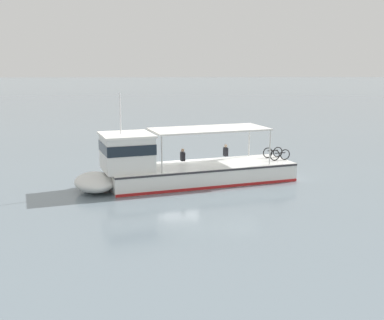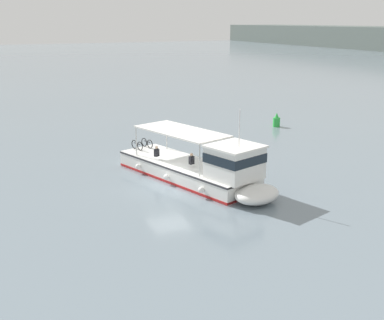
% 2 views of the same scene
% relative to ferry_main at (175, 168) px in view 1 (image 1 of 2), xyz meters
% --- Properties ---
extents(ground_plane, '(400.00, 400.00, 0.00)m').
position_rel_ferry_main_xyz_m(ground_plane, '(-0.23, -2.27, -1.01)').
color(ground_plane, slate).
extents(ferry_main, '(13.05, 6.70, 5.32)m').
position_rel_ferry_main_xyz_m(ferry_main, '(0.00, 0.00, 0.00)').
color(ferry_main, white).
rests_on(ferry_main, ground).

